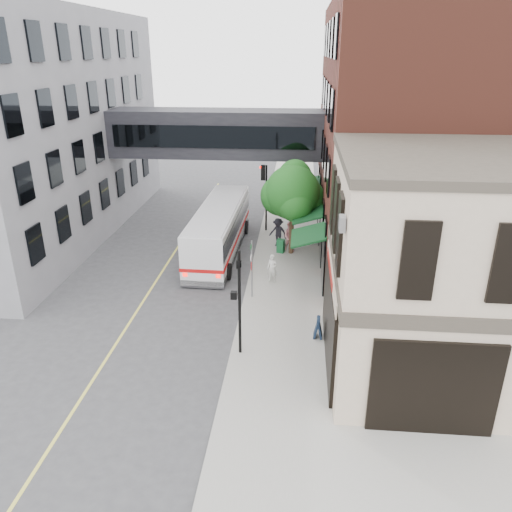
% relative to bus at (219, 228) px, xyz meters
% --- Properties ---
extents(ground, '(120.00, 120.00, 0.00)m').
position_rel_bus_xyz_m(ground, '(2.20, -13.10, -1.60)').
color(ground, '#38383A').
rests_on(ground, ground).
extents(sidewalk_main, '(4.00, 60.00, 0.15)m').
position_rel_bus_xyz_m(sidewalk_main, '(4.20, 0.90, -1.52)').
color(sidewalk_main, gray).
rests_on(sidewalk_main, ground).
extents(corner_building, '(10.19, 8.12, 8.45)m').
position_rel_bus_xyz_m(corner_building, '(11.17, -11.10, 2.61)').
color(corner_building, '#C7B198').
rests_on(corner_building, ground).
extents(brick_building, '(13.76, 18.00, 14.00)m').
position_rel_bus_xyz_m(brick_building, '(12.18, 1.90, 5.39)').
color(brick_building, '#55251A').
rests_on(brick_building, ground).
extents(skyway_bridge, '(14.00, 3.18, 3.00)m').
position_rel_bus_xyz_m(skyway_bridge, '(-0.80, 4.90, 4.90)').
color(skyway_bridge, black).
rests_on(skyway_bridge, ground).
extents(traffic_signal_near, '(0.44, 0.22, 4.60)m').
position_rel_bus_xyz_m(traffic_signal_near, '(2.56, -11.10, 1.38)').
color(traffic_signal_near, black).
rests_on(traffic_signal_near, sidewalk_main).
extents(traffic_signal_far, '(0.53, 0.28, 4.50)m').
position_rel_bus_xyz_m(traffic_signal_far, '(2.46, 3.90, 1.74)').
color(traffic_signal_far, black).
rests_on(traffic_signal_far, sidewalk_main).
extents(street_sign_pole, '(0.08, 0.75, 3.00)m').
position_rel_bus_xyz_m(street_sign_pole, '(2.59, -6.10, 0.34)').
color(street_sign_pole, gray).
rests_on(street_sign_pole, sidewalk_main).
extents(street_tree, '(3.80, 3.20, 5.60)m').
position_rel_bus_xyz_m(street_tree, '(4.39, 0.12, 2.31)').
color(street_tree, '#382619').
rests_on(street_tree, sidewalk_main).
extents(lane_marking, '(0.12, 40.00, 0.01)m').
position_rel_bus_xyz_m(lane_marking, '(-2.80, -3.10, -1.59)').
color(lane_marking, '#D8CC4C').
rests_on(lane_marking, ground).
extents(bus, '(2.74, 10.64, 2.85)m').
position_rel_bus_xyz_m(bus, '(0.00, 0.00, 0.00)').
color(bus, silver).
rests_on(bus, ground).
extents(pedestrian_a, '(0.64, 0.50, 1.54)m').
position_rel_bus_xyz_m(pedestrian_a, '(3.50, -4.25, -0.68)').
color(pedestrian_a, silver).
rests_on(pedestrian_a, sidewalk_main).
extents(pedestrian_b, '(0.95, 0.77, 1.87)m').
position_rel_bus_xyz_m(pedestrian_b, '(4.35, 0.17, -0.51)').
color(pedestrian_b, pink).
rests_on(pedestrian_b, sidewalk_main).
extents(pedestrian_c, '(1.35, 1.09, 1.82)m').
position_rel_bus_xyz_m(pedestrian_c, '(3.55, 1.01, -0.54)').
color(pedestrian_c, black).
rests_on(pedestrian_c, sidewalk_main).
extents(newspaper_box, '(0.51, 0.48, 0.84)m').
position_rel_bus_xyz_m(newspaper_box, '(3.77, -0.06, -1.03)').
color(newspaper_box, '#166030').
rests_on(newspaper_box, sidewalk_main).
extents(sandwich_board, '(0.36, 0.53, 0.92)m').
position_rel_bus_xyz_m(sandwich_board, '(5.80, -9.63, -0.99)').
color(sandwich_board, '#101E32').
rests_on(sandwich_board, sidewalk_main).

